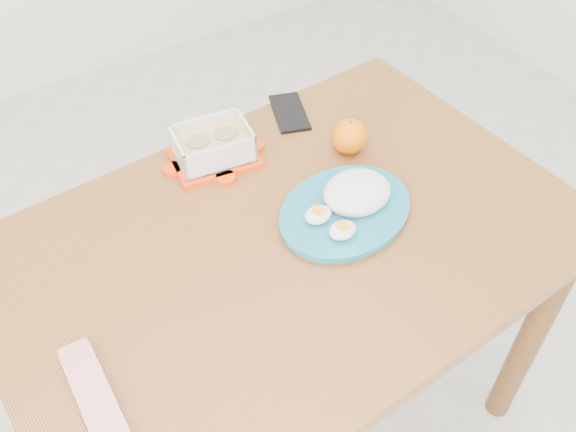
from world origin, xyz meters
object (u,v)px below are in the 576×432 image
food_container (213,146)px  smartphone (290,112)px  rice_plate (349,203)px  orange_fruit (350,136)px  dining_table (288,274)px

food_container → smartphone: size_ratio=1.39×
rice_plate → food_container: bearing=107.3°
orange_fruit → dining_table: bearing=-149.1°
orange_fruit → smartphone: size_ratio=0.55×
food_container → rice_plate: (0.15, -0.28, -0.01)m
food_container → rice_plate: same height
food_container → orange_fruit: 0.29m
orange_fruit → rice_plate: orange_fruit is taller
rice_plate → smartphone: 0.34m
food_container → rice_plate: bearing=-53.6°
rice_plate → smartphone: bearing=67.0°
dining_table → food_container: size_ratio=5.93×
dining_table → rice_plate: bearing=-5.8°
food_container → smartphone: bearing=20.6°
orange_fruit → smartphone: bearing=102.8°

